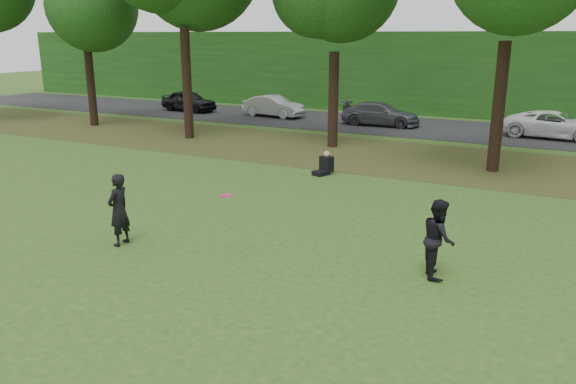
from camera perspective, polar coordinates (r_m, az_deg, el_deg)
The scene contains 9 objects.
ground at distance 12.00m, azimuth -7.92°, elevation -8.19°, with size 120.00×120.00×0.00m, color #2B4D18.
leaf_litter at distance 23.35m, azimuth 10.50°, elevation 3.54°, with size 60.00×7.00×0.01m, color #422E17.
street at distance 30.99m, azimuth 14.80°, elevation 6.27°, with size 70.00×7.00×0.02m, color black.
far_hedge at distance 36.57m, azimuth 17.17°, elevation 11.40°, with size 70.00×3.00×5.00m, color #1B4513.
player_left at distance 13.75m, azimuth -16.82°, elevation -1.74°, with size 0.63×0.41×1.73m, color black.
player_right at distance 11.88m, azimuth 15.03°, elevation -4.56°, with size 0.80×0.62×1.65m, color black.
parked_cars at distance 30.63m, azimuth 13.29°, elevation 7.49°, with size 34.71×2.94×1.32m.
frisbee at distance 12.12m, azimuth -6.33°, elevation -0.35°, with size 0.38×0.38×0.05m.
seated_person at distance 20.08m, azimuth 3.77°, elevation 2.69°, with size 0.64×0.83×0.83m.
Camera 1 is at (6.37, -8.94, 4.84)m, focal length 35.00 mm.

